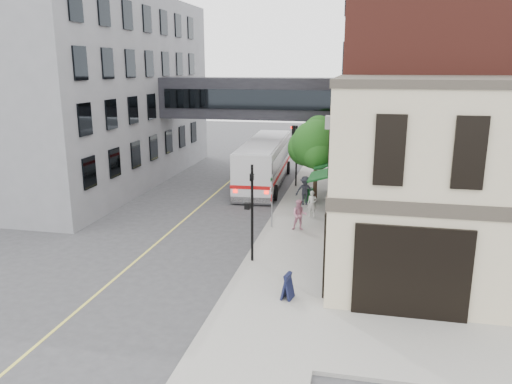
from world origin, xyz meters
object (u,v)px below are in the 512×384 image
at_px(pedestrian_b, 299,215).
at_px(newspaper_box, 309,195).
at_px(pedestrian_a, 312,204).
at_px(sandwich_board, 288,286).
at_px(bus, 265,160).
at_px(pedestrian_c, 305,191).

xyz_separation_m(pedestrian_b, newspaper_box, (-0.12, 5.78, -0.37)).
height_order(pedestrian_a, pedestrian_b, pedestrian_b).
bearing_deg(newspaper_box, pedestrian_b, -103.13).
bearing_deg(sandwich_board, bus, 115.99).
bearing_deg(pedestrian_a, pedestrian_b, -97.97).
bearing_deg(newspaper_box, pedestrian_a, -94.46).
distance_m(bus, pedestrian_c, 6.79).
distance_m(bus, newspaper_box, 6.47).
relative_size(bus, pedestrian_c, 6.70).
relative_size(bus, pedestrian_a, 8.02).
distance_m(pedestrian_c, sandwich_board, 13.52).
height_order(bus, sandwich_board, bus).
xyz_separation_m(pedestrian_b, sandwich_board, (0.62, -8.32, -0.34)).
distance_m(pedestrian_a, sandwich_board, 11.00).
relative_size(pedestrian_a, pedestrian_b, 0.92).
relative_size(pedestrian_a, pedestrian_c, 0.83).
bearing_deg(bus, pedestrian_b, -69.43).
bearing_deg(sandwich_board, pedestrian_c, 106.17).
xyz_separation_m(bus, pedestrian_c, (3.74, -5.61, -0.79)).
bearing_deg(pedestrian_c, newspaper_box, 59.77).
xyz_separation_m(bus, pedestrian_b, (4.04, -10.78, -0.87)).
height_order(pedestrian_b, pedestrian_c, pedestrian_c).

